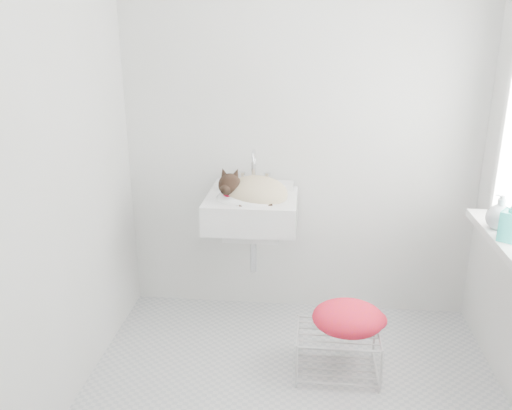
# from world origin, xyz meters

# --- Properties ---
(floor) EXTENTS (2.20, 2.00, 0.02)m
(floor) POSITION_xyz_m (0.00, 0.00, 0.00)
(floor) COLOR #BABABA
(floor) RESTS_ON ground
(back_wall) EXTENTS (2.20, 0.02, 2.50)m
(back_wall) POSITION_xyz_m (0.00, 1.00, 1.25)
(back_wall) COLOR silver
(back_wall) RESTS_ON ground
(left_wall) EXTENTS (0.02, 2.00, 2.50)m
(left_wall) POSITION_xyz_m (-1.10, 0.00, 1.25)
(left_wall) COLOR silver
(left_wall) RESTS_ON ground
(windowsill) EXTENTS (0.16, 0.88, 0.04)m
(windowsill) POSITION_xyz_m (1.01, 0.20, 0.83)
(windowsill) COLOR white
(windowsill) RESTS_ON right_wall
(sink) EXTENTS (0.54, 0.47, 0.21)m
(sink) POSITION_xyz_m (-0.28, 0.74, 0.85)
(sink) COLOR white
(sink) RESTS_ON back_wall
(faucet) EXTENTS (0.20, 0.14, 0.20)m
(faucet) POSITION_xyz_m (-0.28, 0.92, 0.99)
(faucet) COLOR silver
(faucet) RESTS_ON sink
(cat) EXTENTS (0.41, 0.34, 0.25)m
(cat) POSITION_xyz_m (-0.26, 0.72, 0.89)
(cat) COLOR #BCAC8A
(cat) RESTS_ON sink
(wire_rack) EXTENTS (0.43, 0.30, 0.26)m
(wire_rack) POSITION_xyz_m (0.24, 0.27, 0.15)
(wire_rack) COLOR silver
(wire_rack) RESTS_ON floor
(towel) EXTENTS (0.39, 0.28, 0.16)m
(towel) POSITION_xyz_m (0.29, 0.27, 0.29)
(towel) COLOR #F32D00
(towel) RESTS_ON wire_rack
(bottle_b) EXTENTS (0.14, 0.14, 0.22)m
(bottle_b) POSITION_xyz_m (1.00, 0.19, 0.85)
(bottle_b) COLOR teal
(bottle_b) RESTS_ON windowsill
(bottle_c) EXTENTS (0.18, 0.18, 0.17)m
(bottle_c) POSITION_xyz_m (1.00, 0.35, 0.85)
(bottle_c) COLOR silver
(bottle_c) RESTS_ON windowsill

